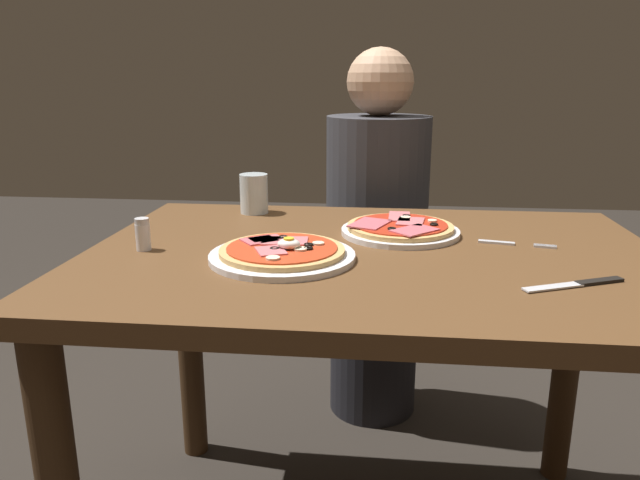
# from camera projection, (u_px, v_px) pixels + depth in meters

# --- Properties ---
(dining_table) EXTENTS (1.17, 0.82, 0.75)m
(dining_table) POSITION_uv_depth(u_px,v_px,m) (371.00, 305.00, 1.24)
(dining_table) COLOR brown
(dining_table) RESTS_ON ground
(pizza_foreground) EXTENTS (0.29, 0.29, 0.05)m
(pizza_foreground) POSITION_uv_depth(u_px,v_px,m) (282.00, 253.00, 1.15)
(pizza_foreground) COLOR white
(pizza_foreground) RESTS_ON dining_table
(pizza_across_left) EXTENTS (0.27, 0.27, 0.03)m
(pizza_across_left) POSITION_uv_depth(u_px,v_px,m) (400.00, 229.00, 1.33)
(pizza_across_left) COLOR white
(pizza_across_left) RESTS_ON dining_table
(water_glass_near) EXTENTS (0.07, 0.07, 0.10)m
(water_glass_near) POSITION_uv_depth(u_px,v_px,m) (254.00, 196.00, 1.54)
(water_glass_near) COLOR silver
(water_glass_near) RESTS_ON dining_table
(fork) EXTENTS (0.16, 0.05, 0.00)m
(fork) POSITION_uv_depth(u_px,v_px,m) (510.00, 244.00, 1.25)
(fork) COLOR silver
(fork) RESTS_ON dining_table
(knife) EXTENTS (0.19, 0.09, 0.01)m
(knife) POSITION_uv_depth(u_px,v_px,m) (581.00, 284.00, 1.01)
(knife) COLOR silver
(knife) RESTS_ON dining_table
(salt_shaker) EXTENTS (0.03, 0.03, 0.07)m
(salt_shaker) POSITION_uv_depth(u_px,v_px,m) (143.00, 234.00, 1.21)
(salt_shaker) COLOR white
(salt_shaker) RESTS_ON dining_table
(diner_person) EXTENTS (0.32, 0.32, 1.18)m
(diner_person) POSITION_uv_depth(u_px,v_px,m) (375.00, 249.00, 1.90)
(diner_person) COLOR black
(diner_person) RESTS_ON ground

